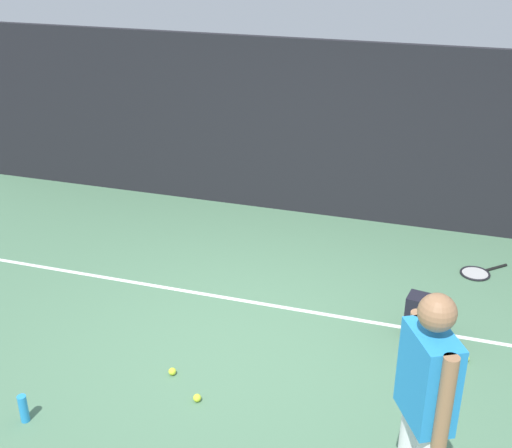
{
  "coord_description": "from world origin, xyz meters",
  "views": [
    {
      "loc": [
        1.64,
        -4.84,
        3.59
      ],
      "look_at": [
        0.0,
        0.4,
        1.0
      ],
      "focal_mm": 46.57,
      "sensor_mm": 36.0,
      "label": 1
    }
  ],
  "objects_px": {
    "tennis_player": "(425,402)",
    "backpack": "(423,318)",
    "tennis_ball_by_fence": "(197,398)",
    "tennis_ball_far_left": "(466,358)",
    "water_bottle": "(24,409)",
    "tennis_ball_mid_court": "(172,371)",
    "tennis_racket": "(477,273)"
  },
  "relations": [
    {
      "from": "water_bottle",
      "to": "tennis_ball_far_left",
      "type": "bearing_deg",
      "value": 29.11
    },
    {
      "from": "tennis_racket",
      "to": "tennis_ball_mid_court",
      "type": "distance_m",
      "value": 3.59
    },
    {
      "from": "tennis_ball_mid_court",
      "to": "tennis_ball_by_fence",
      "type": "bearing_deg",
      "value": -37.42
    },
    {
      "from": "tennis_ball_by_fence",
      "to": "tennis_ball_mid_court",
      "type": "bearing_deg",
      "value": 142.58
    },
    {
      "from": "backpack",
      "to": "tennis_ball_by_fence",
      "type": "relative_size",
      "value": 6.67
    },
    {
      "from": "tennis_ball_far_left",
      "to": "water_bottle",
      "type": "xyz_separation_m",
      "value": [
        -3.25,
        -1.81,
        0.09
      ]
    },
    {
      "from": "tennis_racket",
      "to": "tennis_ball_by_fence",
      "type": "relative_size",
      "value": 8.64
    },
    {
      "from": "backpack",
      "to": "tennis_ball_by_fence",
      "type": "xyz_separation_m",
      "value": [
        -1.65,
        -1.46,
        -0.18
      ]
    },
    {
      "from": "tennis_player",
      "to": "tennis_racket",
      "type": "relative_size",
      "value": 2.98
    },
    {
      "from": "tennis_ball_by_fence",
      "to": "tennis_ball_mid_court",
      "type": "height_order",
      "value": "same"
    },
    {
      "from": "backpack",
      "to": "tennis_ball_by_fence",
      "type": "height_order",
      "value": "backpack"
    },
    {
      "from": "backpack",
      "to": "water_bottle",
      "type": "xyz_separation_m",
      "value": [
        -2.84,
        -2.07,
        -0.09
      ]
    },
    {
      "from": "tennis_player",
      "to": "tennis_ball_mid_court",
      "type": "distance_m",
      "value": 2.46
    },
    {
      "from": "tennis_player",
      "to": "water_bottle",
      "type": "xyz_separation_m",
      "value": [
        -2.94,
        0.04,
        -0.85
      ]
    },
    {
      "from": "backpack",
      "to": "tennis_ball_mid_court",
      "type": "xyz_separation_m",
      "value": [
        -1.98,
        -1.2,
        -0.18
      ]
    },
    {
      "from": "backpack",
      "to": "tennis_ball_mid_court",
      "type": "height_order",
      "value": "backpack"
    },
    {
      "from": "tennis_ball_by_fence",
      "to": "water_bottle",
      "type": "relative_size",
      "value": 0.28
    },
    {
      "from": "tennis_racket",
      "to": "backpack",
      "type": "relative_size",
      "value": 1.3
    },
    {
      "from": "tennis_ball_mid_court",
      "to": "tennis_ball_far_left",
      "type": "height_order",
      "value": "same"
    },
    {
      "from": "tennis_player",
      "to": "tennis_racket",
      "type": "bearing_deg",
      "value": 145.39
    },
    {
      "from": "tennis_player",
      "to": "tennis_ball_by_fence",
      "type": "distance_m",
      "value": 2.09
    },
    {
      "from": "water_bottle",
      "to": "tennis_racket",
      "type": "bearing_deg",
      "value": 46.17
    },
    {
      "from": "tennis_player",
      "to": "tennis_racket",
      "type": "height_order",
      "value": "tennis_player"
    },
    {
      "from": "tennis_ball_by_fence",
      "to": "backpack",
      "type": "bearing_deg",
      "value": 41.4
    },
    {
      "from": "backpack",
      "to": "tennis_ball_far_left",
      "type": "height_order",
      "value": "backpack"
    },
    {
      "from": "tennis_player",
      "to": "backpack",
      "type": "relative_size",
      "value": 3.86
    },
    {
      "from": "tennis_ball_by_fence",
      "to": "tennis_ball_far_left",
      "type": "bearing_deg",
      "value": 30.21
    },
    {
      "from": "tennis_racket",
      "to": "water_bottle",
      "type": "height_order",
      "value": "water_bottle"
    },
    {
      "from": "tennis_player",
      "to": "tennis_ball_far_left",
      "type": "distance_m",
      "value": 2.1
    },
    {
      "from": "tennis_racket",
      "to": "tennis_ball_by_fence",
      "type": "distance_m",
      "value": 3.57
    },
    {
      "from": "tennis_player",
      "to": "tennis_ball_far_left",
      "type": "xyz_separation_m",
      "value": [
        0.31,
        1.85,
        -0.93
      ]
    },
    {
      "from": "tennis_ball_far_left",
      "to": "tennis_player",
      "type": "bearing_deg",
      "value": -99.38
    }
  ]
}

